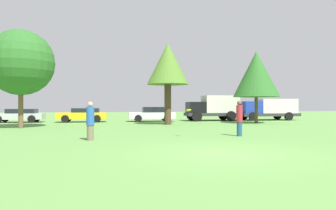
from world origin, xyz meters
TOP-DOWN VIEW (x-y plane):
  - ground_plane at (0.00, 0.00)m, footprint 120.00×120.00m
  - person_thrower at (-4.28, 4.50)m, footprint 0.34×0.34m
  - person_catcher at (2.77, 4.88)m, footprint 0.30×0.30m
  - frisbee at (0.21, 4.91)m, footprint 0.26×0.25m
  - tree_0 at (-9.07, 12.68)m, footprint 4.31×4.31m
  - tree_1 at (1.17, 14.39)m, footprint 3.24×3.24m
  - tree_2 at (8.81, 14.66)m, footprint 3.82×3.82m
  - parked_car_silver at (-11.03, 20.14)m, footprint 4.38×2.01m
  - parked_car_yellow at (-5.54, 19.44)m, footprint 4.37×1.98m
  - parked_car_white at (0.76, 19.36)m, footprint 4.32×1.96m
  - delivery_truck_black at (6.81, 19.39)m, footprint 5.39×2.52m
  - delivery_truck_blue at (12.63, 19.42)m, footprint 6.10×2.60m

SIDE VIEW (x-z plane):
  - ground_plane at x=0.00m, z-range 0.00..0.00m
  - parked_car_silver at x=-11.03m, z-range 0.05..1.23m
  - parked_car_yellow at x=-5.54m, z-range 0.04..1.29m
  - parked_car_white at x=0.76m, z-range 0.03..1.37m
  - person_thrower at x=-4.28m, z-range 0.00..1.66m
  - person_catcher at x=2.77m, z-range 0.03..1.76m
  - delivery_truck_blue at x=12.63m, z-range 0.13..2.27m
  - frisbee at x=0.21m, z-range 1.22..1.33m
  - delivery_truck_black at x=6.81m, z-range 0.11..2.55m
  - tree_2 at x=8.81m, z-range 1.10..7.13m
  - tree_0 at x=-9.07m, z-range 1.07..7.55m
  - tree_1 at x=1.17m, z-range 1.49..7.87m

